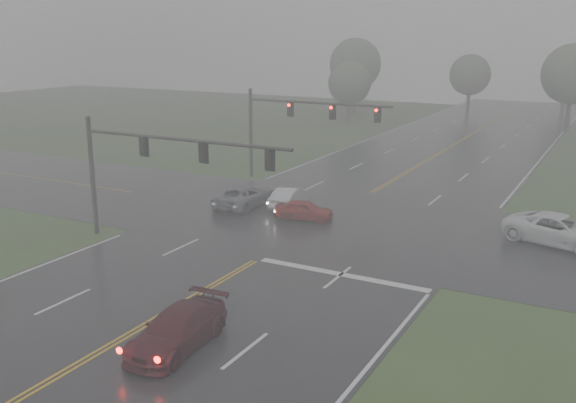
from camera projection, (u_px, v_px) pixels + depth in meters
The scene contains 16 objects.
ground at pixel (18, 400), 19.69m from camera, with size 180.00×180.00×0.00m, color #2E441D.
main_road at pixel (309, 230), 36.70m from camera, with size 18.00×160.00×0.02m, color black.
cross_street at pixel (324, 221), 38.41m from camera, with size 120.00×14.00×0.02m, color black.
stop_bar at pixel (341, 275), 29.87m from camera, with size 8.50×0.50×0.01m, color silver.
sedan_maroon at pixel (178, 347), 22.99m from camera, with size 1.94×4.78×1.39m, color #3A0A10.
sedan_red at pixel (304, 220), 38.66m from camera, with size 1.41×3.52×1.20m, color maroon.
sedan_silver at pixel (290, 207), 41.45m from camera, with size 1.40×4.00×1.32m, color silver.
car_grey at pixel (245, 206), 41.64m from camera, with size 2.33×5.05×1.40m, color slate.
pickup_white at pixel (559, 245), 34.08m from camera, with size 2.66×5.77×1.60m, color silver.
signal_gantry_near at pixel (147, 158), 33.08m from camera, with size 12.61×0.29×6.59m.
signal_gantry_far at pixel (291, 118), 47.37m from camera, with size 11.48×0.35×6.85m.
tree_nw_a at pixel (350, 83), 77.53m from camera, with size 5.19×5.19×7.62m.
tree_ne_a at pixel (572, 74), 70.98m from camera, with size 6.71×6.71×9.85m.
tree_n_mid at pixel (470, 75), 87.26m from camera, with size 5.55×5.55×8.15m.
tree_nw_b at pixel (355, 64), 87.25m from camera, with size 7.01×7.01×10.30m.
tree_n_far at pixel (566, 72), 88.99m from camera, with size 5.86×5.86×8.61m.
Camera 1 is at (15.63, -11.42, 10.93)m, focal length 40.00 mm.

